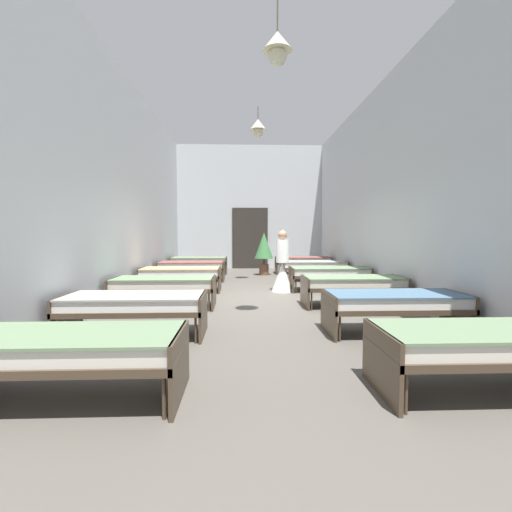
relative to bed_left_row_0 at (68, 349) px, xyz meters
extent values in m
cube|color=#59544C|center=(1.80, 4.75, -0.49)|extent=(6.30, 13.86, 0.10)
cube|color=silver|center=(1.80, 11.48, 1.99)|extent=(6.10, 0.20, 4.86)
cube|color=silver|center=(-1.15, 4.75, 1.99)|extent=(0.20, 13.26, 4.86)
cube|color=silver|center=(4.75, 4.75, 1.99)|extent=(0.20, 13.26, 4.86)
cube|color=#2D2823|center=(1.80, 11.36, 0.76)|extent=(1.40, 0.06, 2.40)
cylinder|color=brown|center=(1.99, 2.43, 4.17)|extent=(0.02, 0.02, 0.49)
cone|color=beige|center=(1.99, 2.43, 3.78)|extent=(0.44, 0.44, 0.28)
sphere|color=beige|center=(1.99, 2.43, 3.56)|extent=(0.28, 0.28, 0.28)
cylinder|color=brown|center=(1.92, 7.07, 4.25)|extent=(0.02, 0.02, 0.33)
cone|color=beige|center=(1.92, 7.07, 3.94)|extent=(0.44, 0.44, 0.28)
sphere|color=beige|center=(1.92, 7.07, 3.72)|extent=(0.28, 0.28, 0.28)
cylinder|color=#473828|center=(0.87, -0.36, -0.27)|extent=(0.03, 0.03, 0.34)
cylinder|color=#473828|center=(0.87, 0.36, -0.27)|extent=(0.03, 0.03, 0.34)
cube|color=#473828|center=(0.00, 0.00, -0.06)|extent=(1.90, 0.84, 0.07)
cube|color=#473828|center=(0.93, 0.00, -0.15)|extent=(0.04, 0.84, 0.57)
cube|color=silver|center=(0.00, 0.00, 0.04)|extent=(1.82, 0.78, 0.14)
cube|color=slate|center=(0.00, 0.00, 0.12)|extent=(1.86, 0.82, 0.02)
cylinder|color=#473828|center=(2.73, -0.36, -0.27)|extent=(0.03, 0.03, 0.34)
cylinder|color=#473828|center=(2.73, 0.36, -0.27)|extent=(0.03, 0.03, 0.34)
cube|color=#473828|center=(3.60, 0.00, -0.06)|extent=(1.90, 0.84, 0.07)
cube|color=#473828|center=(2.67, 0.00, -0.15)|extent=(0.04, 0.84, 0.57)
cube|color=silver|center=(3.60, 0.00, 0.04)|extent=(1.82, 0.78, 0.14)
cube|color=slate|center=(3.60, 0.00, 0.12)|extent=(1.86, 0.82, 0.02)
cylinder|color=#473828|center=(-0.87, 1.54, -0.27)|extent=(0.03, 0.03, 0.34)
cylinder|color=#473828|center=(-0.87, 2.26, -0.27)|extent=(0.03, 0.03, 0.34)
cylinder|color=#473828|center=(0.87, 1.54, -0.27)|extent=(0.03, 0.03, 0.34)
cylinder|color=#473828|center=(0.87, 2.26, -0.27)|extent=(0.03, 0.03, 0.34)
cube|color=#473828|center=(0.00, 1.90, -0.06)|extent=(1.90, 0.84, 0.07)
cube|color=#473828|center=(-0.93, 1.90, -0.15)|extent=(0.04, 0.84, 0.57)
cube|color=#473828|center=(0.93, 1.90, -0.15)|extent=(0.04, 0.84, 0.57)
cube|color=white|center=(0.00, 1.90, 0.04)|extent=(1.82, 0.78, 0.14)
cube|color=#9E9E93|center=(0.00, 1.90, 0.12)|extent=(1.86, 0.82, 0.02)
cylinder|color=#473828|center=(2.73, 1.54, -0.27)|extent=(0.03, 0.03, 0.34)
cylinder|color=#473828|center=(2.73, 2.26, -0.27)|extent=(0.03, 0.03, 0.34)
cylinder|color=#473828|center=(4.47, 1.54, -0.27)|extent=(0.03, 0.03, 0.34)
cylinder|color=#473828|center=(4.47, 2.26, -0.27)|extent=(0.03, 0.03, 0.34)
cube|color=#473828|center=(3.60, 1.90, -0.06)|extent=(1.90, 0.84, 0.07)
cube|color=#473828|center=(2.67, 1.90, -0.15)|extent=(0.04, 0.84, 0.57)
cube|color=#473828|center=(4.53, 1.90, -0.15)|extent=(0.04, 0.84, 0.57)
cube|color=white|center=(3.60, 1.90, 0.04)|extent=(1.82, 0.78, 0.14)
cube|color=slate|center=(3.60, 1.90, 0.12)|extent=(1.86, 0.82, 0.02)
cylinder|color=#473828|center=(-0.87, 3.44, -0.27)|extent=(0.03, 0.03, 0.34)
cylinder|color=#473828|center=(-0.87, 4.16, -0.27)|extent=(0.03, 0.03, 0.34)
cylinder|color=#473828|center=(0.87, 3.44, -0.27)|extent=(0.03, 0.03, 0.34)
cylinder|color=#473828|center=(0.87, 4.16, -0.27)|extent=(0.03, 0.03, 0.34)
cube|color=#473828|center=(0.00, 3.80, -0.06)|extent=(1.90, 0.84, 0.07)
cube|color=#473828|center=(-0.93, 3.80, -0.15)|extent=(0.04, 0.84, 0.57)
cube|color=#473828|center=(0.93, 3.80, -0.15)|extent=(0.04, 0.84, 0.57)
cube|color=silver|center=(0.00, 3.80, 0.04)|extent=(1.82, 0.78, 0.14)
cube|color=slate|center=(0.00, 3.80, 0.12)|extent=(1.86, 0.82, 0.02)
cylinder|color=#473828|center=(2.73, 3.44, -0.27)|extent=(0.03, 0.03, 0.34)
cylinder|color=#473828|center=(2.73, 4.16, -0.27)|extent=(0.03, 0.03, 0.34)
cylinder|color=#473828|center=(4.47, 3.44, -0.27)|extent=(0.03, 0.03, 0.34)
cylinder|color=#473828|center=(4.47, 4.16, -0.27)|extent=(0.03, 0.03, 0.34)
cube|color=#473828|center=(3.60, 3.80, -0.06)|extent=(1.90, 0.84, 0.07)
cube|color=#473828|center=(2.67, 3.80, -0.15)|extent=(0.04, 0.84, 0.57)
cube|color=#473828|center=(4.53, 3.80, -0.15)|extent=(0.04, 0.84, 0.57)
cube|color=silver|center=(3.60, 3.80, 0.04)|extent=(1.82, 0.78, 0.14)
cube|color=slate|center=(3.60, 3.80, 0.12)|extent=(1.86, 0.82, 0.02)
cylinder|color=#473828|center=(-0.87, 5.34, -0.27)|extent=(0.03, 0.03, 0.34)
cylinder|color=#473828|center=(-0.87, 6.06, -0.27)|extent=(0.03, 0.03, 0.34)
cylinder|color=#473828|center=(0.87, 5.34, -0.27)|extent=(0.03, 0.03, 0.34)
cylinder|color=#473828|center=(0.87, 6.06, -0.27)|extent=(0.03, 0.03, 0.34)
cube|color=#473828|center=(0.00, 5.70, -0.06)|extent=(1.90, 0.84, 0.07)
cube|color=#473828|center=(-0.93, 5.70, -0.15)|extent=(0.04, 0.84, 0.57)
cube|color=#473828|center=(0.93, 5.70, -0.15)|extent=(0.04, 0.84, 0.57)
cube|color=white|center=(0.00, 5.70, 0.04)|extent=(1.82, 0.78, 0.14)
cube|color=tan|center=(0.00, 5.70, 0.12)|extent=(1.86, 0.82, 0.02)
cylinder|color=#473828|center=(2.73, 5.34, -0.27)|extent=(0.03, 0.03, 0.34)
cylinder|color=#473828|center=(2.73, 6.06, -0.27)|extent=(0.03, 0.03, 0.34)
cylinder|color=#473828|center=(4.47, 5.34, -0.27)|extent=(0.03, 0.03, 0.34)
cylinder|color=#473828|center=(4.47, 6.06, -0.27)|extent=(0.03, 0.03, 0.34)
cube|color=#473828|center=(3.60, 5.70, -0.06)|extent=(1.90, 0.84, 0.07)
cube|color=#473828|center=(2.67, 5.70, -0.15)|extent=(0.04, 0.84, 0.57)
cube|color=#473828|center=(4.53, 5.70, -0.15)|extent=(0.04, 0.84, 0.57)
cube|color=white|center=(3.60, 5.70, 0.04)|extent=(1.82, 0.78, 0.14)
cube|color=slate|center=(3.60, 5.70, 0.12)|extent=(1.86, 0.82, 0.02)
cylinder|color=#473828|center=(-0.87, 7.24, -0.27)|extent=(0.03, 0.03, 0.34)
cylinder|color=#473828|center=(-0.87, 7.96, -0.27)|extent=(0.03, 0.03, 0.34)
cylinder|color=#473828|center=(0.87, 7.24, -0.27)|extent=(0.03, 0.03, 0.34)
cylinder|color=#473828|center=(0.87, 7.96, -0.27)|extent=(0.03, 0.03, 0.34)
cube|color=#473828|center=(0.00, 7.60, -0.06)|extent=(1.90, 0.84, 0.07)
cube|color=#473828|center=(-0.93, 7.60, -0.15)|extent=(0.04, 0.84, 0.57)
cube|color=#473828|center=(0.93, 7.60, -0.15)|extent=(0.04, 0.84, 0.57)
cube|color=white|center=(0.00, 7.60, 0.04)|extent=(1.82, 0.78, 0.14)
cube|color=#8C4C47|center=(0.00, 7.60, 0.12)|extent=(1.86, 0.82, 0.02)
cylinder|color=#473828|center=(2.73, 7.24, -0.27)|extent=(0.03, 0.03, 0.34)
cylinder|color=#473828|center=(2.73, 7.96, -0.27)|extent=(0.03, 0.03, 0.34)
cylinder|color=#473828|center=(4.47, 7.24, -0.27)|extent=(0.03, 0.03, 0.34)
cylinder|color=#473828|center=(4.47, 7.96, -0.27)|extent=(0.03, 0.03, 0.34)
cube|color=#473828|center=(3.60, 7.60, -0.06)|extent=(1.90, 0.84, 0.07)
cube|color=#473828|center=(2.67, 7.60, -0.15)|extent=(0.04, 0.84, 0.57)
cube|color=#473828|center=(4.53, 7.60, -0.15)|extent=(0.04, 0.84, 0.57)
cube|color=white|center=(3.60, 7.60, 0.04)|extent=(1.82, 0.78, 0.14)
cube|color=#9E9E93|center=(3.60, 7.60, 0.12)|extent=(1.86, 0.82, 0.02)
cylinder|color=#473828|center=(-0.87, 9.14, -0.27)|extent=(0.03, 0.03, 0.34)
cylinder|color=#473828|center=(-0.87, 9.86, -0.27)|extent=(0.03, 0.03, 0.34)
cylinder|color=#473828|center=(0.87, 9.14, -0.27)|extent=(0.03, 0.03, 0.34)
cylinder|color=#473828|center=(0.87, 9.86, -0.27)|extent=(0.03, 0.03, 0.34)
cube|color=#473828|center=(0.00, 9.50, -0.06)|extent=(1.90, 0.84, 0.07)
cube|color=#473828|center=(-0.93, 9.50, -0.15)|extent=(0.04, 0.84, 0.57)
cube|color=#473828|center=(0.93, 9.50, -0.15)|extent=(0.04, 0.84, 0.57)
cube|color=silver|center=(0.00, 9.50, 0.04)|extent=(1.82, 0.78, 0.14)
cube|color=slate|center=(0.00, 9.50, 0.12)|extent=(1.86, 0.82, 0.02)
cylinder|color=#473828|center=(2.73, 9.14, -0.27)|extent=(0.03, 0.03, 0.34)
cylinder|color=#473828|center=(2.73, 9.86, -0.27)|extent=(0.03, 0.03, 0.34)
cylinder|color=#473828|center=(4.47, 9.14, -0.27)|extent=(0.03, 0.03, 0.34)
cylinder|color=#473828|center=(4.47, 9.86, -0.27)|extent=(0.03, 0.03, 0.34)
cube|color=#473828|center=(3.60, 9.50, -0.06)|extent=(1.90, 0.84, 0.07)
cube|color=#473828|center=(2.67, 9.50, -0.15)|extent=(0.04, 0.84, 0.57)
cube|color=#473828|center=(4.53, 9.50, -0.15)|extent=(0.04, 0.84, 0.57)
cube|color=silver|center=(3.60, 9.50, 0.04)|extent=(1.82, 0.78, 0.14)
cube|color=#8C4C47|center=(3.60, 9.50, 0.12)|extent=(1.86, 0.82, 0.02)
cone|color=white|center=(2.44, 5.59, -0.09)|extent=(0.52, 0.52, 0.70)
cylinder|color=white|center=(2.44, 5.59, 0.54)|extent=(0.30, 0.30, 0.55)
sphere|color=#A87A5B|center=(2.44, 5.59, 0.92)|extent=(0.22, 0.22, 0.22)
cone|color=white|center=(2.44, 5.59, 1.00)|extent=(0.18, 0.18, 0.10)
cylinder|color=brown|center=(2.21, 9.06, -0.26)|extent=(0.32, 0.32, 0.36)
cylinder|color=brown|center=(2.21, 9.06, 0.02)|extent=(0.06, 0.06, 0.20)
cone|color=#3D7A42|center=(2.21, 9.06, 0.56)|extent=(0.62, 0.62, 0.86)
camera|label=1|loc=(1.46, -3.05, 0.97)|focal=25.51mm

